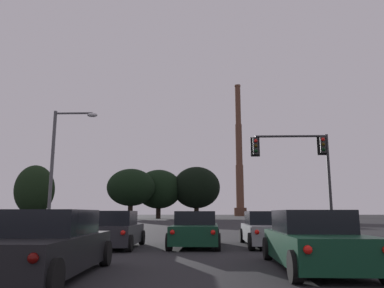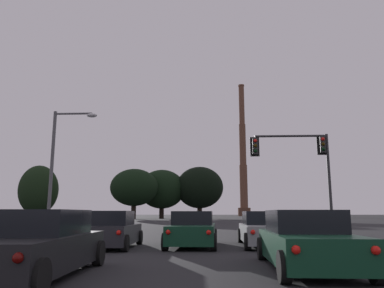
{
  "view_description": "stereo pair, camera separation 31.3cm",
  "coord_description": "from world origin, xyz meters",
  "px_view_note": "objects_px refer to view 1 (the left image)",
  "views": [
    {
      "loc": [
        0.37,
        -0.36,
        1.35
      ],
      "look_at": [
        -0.53,
        25.79,
        6.19
      ],
      "focal_mm": 35.0,
      "sensor_mm": 36.0,
      "label": 1
    },
    {
      "loc": [
        0.69,
        -0.35,
        1.35
      ],
      "look_at": [
        -0.53,
        25.79,
        6.19
      ],
      "focal_mm": 35.0,
      "sensor_mm": 36.0,
      "label": 2
    }
  ],
  "objects_px": {
    "sedan_center_lane_front": "(196,230)",
    "hatchback_left_lane_front": "(115,231)",
    "traffic_light_overhead_right": "(303,158)",
    "sedan_right_lane_front": "(267,230)",
    "sedan_left_lane_second": "(46,246)",
    "smokestack": "(239,163)",
    "street_lamp": "(60,157)",
    "sedan_right_lane_second": "(313,241)"
  },
  "relations": [
    {
      "from": "sedan_center_lane_front",
      "to": "hatchback_left_lane_front",
      "type": "relative_size",
      "value": 1.14
    },
    {
      "from": "hatchback_left_lane_front",
      "to": "traffic_light_overhead_right",
      "type": "distance_m",
      "value": 13.48
    },
    {
      "from": "sedan_right_lane_front",
      "to": "sedan_left_lane_second",
      "type": "height_order",
      "value": "same"
    },
    {
      "from": "sedan_center_lane_front",
      "to": "sedan_left_lane_second",
      "type": "relative_size",
      "value": 1.0
    },
    {
      "from": "hatchback_left_lane_front",
      "to": "smokestack",
      "type": "relative_size",
      "value": 0.07
    },
    {
      "from": "hatchback_left_lane_front",
      "to": "traffic_light_overhead_right",
      "type": "xyz_separation_m",
      "value": [
        9.72,
        8.4,
        4.09
      ]
    },
    {
      "from": "sedan_left_lane_second",
      "to": "traffic_light_overhead_right",
      "type": "distance_m",
      "value": 18.5
    },
    {
      "from": "sedan_right_lane_front",
      "to": "street_lamp",
      "type": "bearing_deg",
      "value": 153.27
    },
    {
      "from": "sedan_left_lane_second",
      "to": "smokestack",
      "type": "bearing_deg",
      "value": 81.13
    },
    {
      "from": "traffic_light_overhead_right",
      "to": "street_lamp",
      "type": "distance_m",
      "value": 14.97
    },
    {
      "from": "smokestack",
      "to": "sedan_center_lane_front",
      "type": "bearing_deg",
      "value": -96.01
    },
    {
      "from": "street_lamp",
      "to": "sedan_center_lane_front",
      "type": "bearing_deg",
      "value": -36.04
    },
    {
      "from": "sedan_right_lane_front",
      "to": "sedan_right_lane_second",
      "type": "relative_size",
      "value": 1.0
    },
    {
      "from": "street_lamp",
      "to": "traffic_light_overhead_right",
      "type": "bearing_deg",
      "value": 5.55
    },
    {
      "from": "hatchback_left_lane_front",
      "to": "sedan_right_lane_second",
      "type": "distance_m",
      "value": 8.26
    },
    {
      "from": "sedan_right_lane_front",
      "to": "smokestack",
      "type": "distance_m",
      "value": 150.76
    },
    {
      "from": "hatchback_left_lane_front",
      "to": "street_lamp",
      "type": "bearing_deg",
      "value": 125.05
    },
    {
      "from": "traffic_light_overhead_right",
      "to": "sedan_right_lane_front",
      "type": "bearing_deg",
      "value": -116.0
    },
    {
      "from": "hatchback_left_lane_front",
      "to": "street_lamp",
      "type": "height_order",
      "value": "street_lamp"
    },
    {
      "from": "sedan_center_lane_front",
      "to": "sedan_right_lane_second",
      "type": "xyz_separation_m",
      "value": [
        3.07,
        -6.28,
        0.0
      ]
    },
    {
      "from": "street_lamp",
      "to": "smokestack",
      "type": "bearing_deg",
      "value": 80.45
    },
    {
      "from": "sedan_right_lane_front",
      "to": "traffic_light_overhead_right",
      "type": "bearing_deg",
      "value": 64.56
    },
    {
      "from": "sedan_center_lane_front",
      "to": "sedan_left_lane_second",
      "type": "bearing_deg",
      "value": -110.0
    },
    {
      "from": "sedan_center_lane_front",
      "to": "traffic_light_overhead_right",
      "type": "bearing_deg",
      "value": 50.25
    },
    {
      "from": "sedan_right_lane_front",
      "to": "smokestack",
      "type": "relative_size",
      "value": 0.08
    },
    {
      "from": "sedan_right_lane_front",
      "to": "sedan_right_lane_second",
      "type": "bearing_deg",
      "value": -88.66
    },
    {
      "from": "sedan_left_lane_second",
      "to": "street_lamp",
      "type": "xyz_separation_m",
      "value": [
        -5.33,
        13.85,
        3.99
      ]
    },
    {
      "from": "hatchback_left_lane_front",
      "to": "sedan_right_lane_second",
      "type": "bearing_deg",
      "value": -42.45
    },
    {
      "from": "sedan_center_lane_front",
      "to": "street_lamp",
      "type": "bearing_deg",
      "value": 145.23
    },
    {
      "from": "traffic_light_overhead_right",
      "to": "sedan_right_lane_second",
      "type": "bearing_deg",
      "value": -104.11
    },
    {
      "from": "sedan_right_lane_front",
      "to": "hatchback_left_lane_front",
      "type": "distance_m",
      "value": 6.26
    },
    {
      "from": "smokestack",
      "to": "traffic_light_overhead_right",
      "type": "bearing_deg",
      "value": -93.69
    },
    {
      "from": "sedan_left_lane_second",
      "to": "traffic_light_overhead_right",
      "type": "height_order",
      "value": "traffic_light_overhead_right"
    },
    {
      "from": "sedan_center_lane_front",
      "to": "street_lamp",
      "type": "relative_size",
      "value": 0.63
    },
    {
      "from": "street_lamp",
      "to": "smokestack",
      "type": "distance_m",
      "value": 145.87
    },
    {
      "from": "sedan_left_lane_second",
      "to": "traffic_light_overhead_right",
      "type": "xyz_separation_m",
      "value": [
        9.57,
        15.29,
        4.09
      ]
    },
    {
      "from": "sedan_right_lane_front",
      "to": "hatchback_left_lane_front",
      "type": "bearing_deg",
      "value": -169.3
    },
    {
      "from": "sedan_right_lane_front",
      "to": "hatchback_left_lane_front",
      "type": "xyz_separation_m",
      "value": [
        -6.16,
        -1.1,
        -0.0
      ]
    },
    {
      "from": "hatchback_left_lane_front",
      "to": "street_lamp",
      "type": "xyz_separation_m",
      "value": [
        -5.17,
        6.95,
        4.0
      ]
    },
    {
      "from": "sedan_right_lane_front",
      "to": "sedan_left_lane_second",
      "type": "bearing_deg",
      "value": -126.37
    },
    {
      "from": "sedan_right_lane_second",
      "to": "sedan_right_lane_front",
      "type": "bearing_deg",
      "value": 91.98
    },
    {
      "from": "street_lamp",
      "to": "sedan_left_lane_second",
      "type": "bearing_deg",
      "value": -68.96
    }
  ]
}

